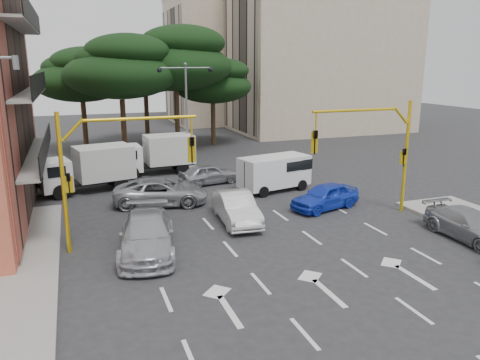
% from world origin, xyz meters
% --- Properties ---
extents(ground, '(120.00, 120.00, 0.00)m').
position_xyz_m(ground, '(0.00, 0.00, 0.00)').
color(ground, '#28282B').
rests_on(ground, ground).
extents(median_strip, '(1.40, 6.00, 0.15)m').
position_xyz_m(median_strip, '(0.00, 16.00, 0.07)').
color(median_strip, gray).
rests_on(median_strip, ground).
extents(apartment_beige_near, '(20.20, 12.15, 18.70)m').
position_xyz_m(apartment_beige_near, '(19.95, 32.00, 9.35)').
color(apartment_beige_near, tan).
rests_on(apartment_beige_near, ground).
extents(apartment_beige_far, '(16.20, 12.15, 16.70)m').
position_xyz_m(apartment_beige_far, '(12.95, 44.00, 8.35)').
color(apartment_beige_far, tan).
rests_on(apartment_beige_far, ground).
extents(pine_left_near, '(9.15, 9.15, 10.23)m').
position_xyz_m(pine_left_near, '(-3.94, 21.96, 7.60)').
color(pine_left_near, '#382616').
rests_on(pine_left_near, ground).
extents(pine_center, '(9.98, 9.98, 11.16)m').
position_xyz_m(pine_center, '(1.06, 23.96, 8.30)').
color(pine_center, '#382616').
rests_on(pine_center, ground).
extents(pine_left_far, '(8.32, 8.32, 9.30)m').
position_xyz_m(pine_left_far, '(-6.94, 25.96, 6.91)').
color(pine_left_far, '#382616').
rests_on(pine_left_far, ground).
extents(pine_right, '(7.49, 7.49, 8.37)m').
position_xyz_m(pine_right, '(5.06, 25.96, 6.22)').
color(pine_right, '#382616').
rests_on(pine_right, ground).
extents(pine_back, '(9.15, 9.15, 10.23)m').
position_xyz_m(pine_back, '(-0.94, 28.96, 7.60)').
color(pine_back, '#382616').
rests_on(pine_back, ground).
extents(signal_mast_right, '(5.79, 0.37, 6.00)m').
position_xyz_m(signal_mast_right, '(6.80, 1.99, 3.88)').
color(signal_mast_right, gold).
rests_on(signal_mast_right, ground).
extents(signal_mast_left, '(5.79, 0.37, 6.00)m').
position_xyz_m(signal_mast_left, '(-6.80, 1.99, 3.88)').
color(signal_mast_left, gold).
rests_on(signal_mast_left, ground).
extents(street_lamp_center, '(4.16, 0.36, 7.77)m').
position_xyz_m(street_lamp_center, '(0.00, 16.00, 5.43)').
color(street_lamp_center, slate).
rests_on(street_lamp_center, median_strip).
extents(car_white_hatch, '(1.96, 4.73, 1.52)m').
position_xyz_m(car_white_hatch, '(-0.57, 3.27, 0.76)').
color(car_white_hatch, silver).
rests_on(car_white_hatch, ground).
extents(car_blue_compact, '(4.49, 2.79, 1.43)m').
position_xyz_m(car_blue_compact, '(4.82, 3.75, 0.71)').
color(car_blue_compact, '#1734C2').
rests_on(car_blue_compact, ground).
extents(car_silver_wagon, '(3.18, 5.87, 1.61)m').
position_xyz_m(car_silver_wagon, '(-5.45, 0.83, 0.81)').
color(car_silver_wagon, '#AFB1B7').
rests_on(car_silver_wagon, ground).
extents(car_silver_cross_a, '(5.69, 3.49, 1.47)m').
position_xyz_m(car_silver_cross_a, '(-3.60, 7.59, 0.74)').
color(car_silver_cross_a, '#A4A7AB').
rests_on(car_silver_cross_a, ground).
extents(car_silver_cross_b, '(4.24, 2.26, 1.37)m').
position_xyz_m(car_silver_cross_b, '(0.27, 11.26, 0.69)').
color(car_silver_cross_b, '#9FA2A7').
rests_on(car_silver_cross_b, ground).
extents(car_silver_parked, '(1.94, 4.68, 1.35)m').
position_xyz_m(car_silver_parked, '(8.70, -2.60, 0.68)').
color(car_silver_parked, gray).
rests_on(car_silver_parked, ground).
extents(van_white, '(4.81, 2.95, 2.24)m').
position_xyz_m(van_white, '(3.73, 8.26, 1.12)').
color(van_white, white).
rests_on(van_white, ground).
extents(box_truck_a, '(6.08, 3.58, 2.80)m').
position_xyz_m(box_truck_a, '(-7.36, 12.02, 1.40)').
color(box_truck_a, white).
rests_on(box_truck_a, ground).
extents(box_truck_b, '(5.79, 2.70, 2.79)m').
position_xyz_m(box_truck_b, '(-2.52, 15.50, 1.39)').
color(box_truck_b, white).
rests_on(box_truck_b, ground).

